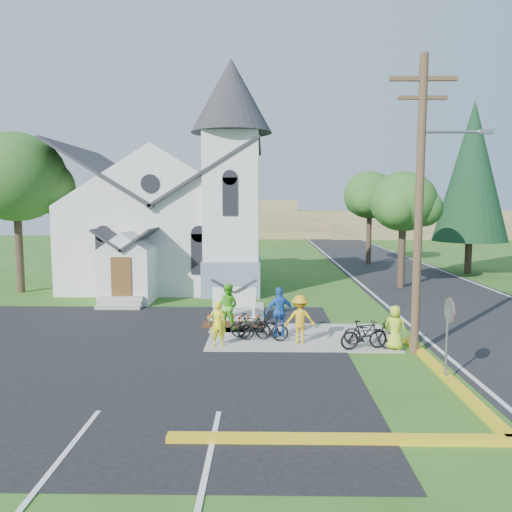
{
  "coord_description": "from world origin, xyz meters",
  "views": [
    {
      "loc": [
        0.11,
        -18.35,
        5.19
      ],
      "look_at": [
        -0.27,
        5.0,
        2.68
      ],
      "focal_mm": 35.0,
      "sensor_mm": 36.0,
      "label": 1
    }
  ],
  "objects_px": {
    "bike_3": "(364,335)",
    "cyclist_4": "(395,327)",
    "utility_pole": "(421,196)",
    "cyclist_0": "(218,323)",
    "bike_0": "(257,326)",
    "cyclist_3": "(300,319)",
    "cyclist_1": "(228,306)",
    "church_sign": "(234,298)",
    "stop_sign": "(449,321)",
    "bike_2": "(263,327)",
    "bike_1": "(251,326)",
    "cyclist_2": "(280,312)",
    "bike_4": "(370,334)"
  },
  "relations": [
    {
      "from": "bike_0",
      "to": "cyclist_4",
      "type": "bearing_deg",
      "value": -128.25
    },
    {
      "from": "bike_3",
      "to": "bike_4",
      "type": "height_order",
      "value": "bike_3"
    },
    {
      "from": "church_sign",
      "to": "bike_1",
      "type": "height_order",
      "value": "church_sign"
    },
    {
      "from": "church_sign",
      "to": "bike_4",
      "type": "bearing_deg",
      "value": -39.17
    },
    {
      "from": "cyclist_4",
      "to": "cyclist_3",
      "type": "bearing_deg",
      "value": 5.0
    },
    {
      "from": "cyclist_0",
      "to": "cyclist_4",
      "type": "xyz_separation_m",
      "value": [
        6.24,
        -0.39,
        -0.03
      ]
    },
    {
      "from": "cyclist_0",
      "to": "bike_4",
      "type": "distance_m",
      "value": 5.44
    },
    {
      "from": "cyclist_2",
      "to": "stop_sign",
      "type": "bearing_deg",
      "value": 117.71
    },
    {
      "from": "bike_1",
      "to": "bike_2",
      "type": "xyz_separation_m",
      "value": [
        0.47,
        -0.28,
        0.02
      ]
    },
    {
      "from": "bike_1",
      "to": "cyclist_3",
      "type": "xyz_separation_m",
      "value": [
        1.83,
        -0.5,
        0.4
      ]
    },
    {
      "from": "bike_0",
      "to": "cyclist_1",
      "type": "distance_m",
      "value": 1.81
    },
    {
      "from": "bike_3",
      "to": "cyclist_4",
      "type": "distance_m",
      "value": 1.11
    },
    {
      "from": "bike_0",
      "to": "cyclist_3",
      "type": "relative_size",
      "value": 0.89
    },
    {
      "from": "bike_0",
      "to": "cyclist_1",
      "type": "bearing_deg",
      "value": 24.11
    },
    {
      "from": "church_sign",
      "to": "bike_1",
      "type": "bearing_deg",
      "value": -75.38
    },
    {
      "from": "cyclist_0",
      "to": "cyclist_4",
      "type": "height_order",
      "value": "cyclist_0"
    },
    {
      "from": "cyclist_0",
      "to": "cyclist_4",
      "type": "bearing_deg",
      "value": 175.36
    },
    {
      "from": "church_sign",
      "to": "cyclist_3",
      "type": "bearing_deg",
      "value": -53.72
    },
    {
      "from": "church_sign",
      "to": "bike_3",
      "type": "height_order",
      "value": "church_sign"
    },
    {
      "from": "cyclist_0",
      "to": "cyclist_3",
      "type": "relative_size",
      "value": 0.92
    },
    {
      "from": "stop_sign",
      "to": "bike_2",
      "type": "bearing_deg",
      "value": 143.04
    },
    {
      "from": "cyclist_1",
      "to": "cyclist_2",
      "type": "xyz_separation_m",
      "value": [
        2.08,
        -1.19,
        0.03
      ]
    },
    {
      "from": "church_sign",
      "to": "cyclist_0",
      "type": "relative_size",
      "value": 1.35
    },
    {
      "from": "cyclist_2",
      "to": "cyclist_4",
      "type": "relative_size",
      "value": 1.23
    },
    {
      "from": "bike_3",
      "to": "cyclist_4",
      "type": "bearing_deg",
      "value": -102.7
    },
    {
      "from": "stop_sign",
      "to": "bike_3",
      "type": "height_order",
      "value": "stop_sign"
    },
    {
      "from": "bike_0",
      "to": "bike_1",
      "type": "bearing_deg",
      "value": 115.63
    },
    {
      "from": "bike_0",
      "to": "cyclist_3",
      "type": "bearing_deg",
      "value": -135.68
    },
    {
      "from": "bike_2",
      "to": "cyclist_4",
      "type": "bearing_deg",
      "value": -95.65
    },
    {
      "from": "cyclist_4",
      "to": "bike_3",
      "type": "bearing_deg",
      "value": 18.92
    },
    {
      "from": "cyclist_4",
      "to": "bike_4",
      "type": "relative_size",
      "value": 0.84
    },
    {
      "from": "stop_sign",
      "to": "bike_2",
      "type": "xyz_separation_m",
      "value": [
        -5.36,
        4.04,
        -1.23
      ]
    },
    {
      "from": "bike_4",
      "to": "cyclist_0",
      "type": "bearing_deg",
      "value": 111.63
    },
    {
      "from": "cyclist_3",
      "to": "cyclist_2",
      "type": "bearing_deg",
      "value": -46.94
    },
    {
      "from": "cyclist_3",
      "to": "bike_4",
      "type": "distance_m",
      "value": 2.54
    },
    {
      "from": "bike_1",
      "to": "cyclist_2",
      "type": "height_order",
      "value": "cyclist_2"
    },
    {
      "from": "cyclist_1",
      "to": "cyclist_3",
      "type": "height_order",
      "value": "cyclist_1"
    },
    {
      "from": "stop_sign",
      "to": "bike_0",
      "type": "relative_size",
      "value": 1.59
    },
    {
      "from": "cyclist_3",
      "to": "cyclist_0",
      "type": "bearing_deg",
      "value": 8.55
    },
    {
      "from": "utility_pole",
      "to": "bike_0",
      "type": "bearing_deg",
      "value": 161.38
    },
    {
      "from": "utility_pole",
      "to": "cyclist_0",
      "type": "bearing_deg",
      "value": 174.3
    },
    {
      "from": "cyclist_1",
      "to": "bike_2",
      "type": "bearing_deg",
      "value": 149.12
    },
    {
      "from": "bike_1",
      "to": "cyclist_4",
      "type": "distance_m",
      "value": 5.27
    },
    {
      "from": "cyclist_0",
      "to": "bike_2",
      "type": "height_order",
      "value": "cyclist_0"
    },
    {
      "from": "cyclist_3",
      "to": "bike_4",
      "type": "bearing_deg",
      "value": 167.87
    },
    {
      "from": "bike_3",
      "to": "cyclist_4",
      "type": "height_order",
      "value": "cyclist_4"
    },
    {
      "from": "church_sign",
      "to": "bike_0",
      "type": "distance_m",
      "value": 3.08
    },
    {
      "from": "church_sign",
      "to": "utility_pole",
      "type": "height_order",
      "value": "utility_pole"
    },
    {
      "from": "bike_0",
      "to": "bike_4",
      "type": "xyz_separation_m",
      "value": [
        4.04,
        -1.3,
        0.08
      ]
    },
    {
      "from": "utility_pole",
      "to": "bike_4",
      "type": "distance_m",
      "value": 5.11
    }
  ]
}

